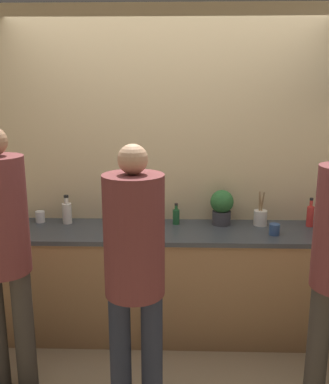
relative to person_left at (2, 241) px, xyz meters
The scene contains 13 objects.
ground_plane 1.49m from the person_left, 21.18° to the left, with size 14.00×14.00×0.00m, color #9E8460.
wall_back 1.45m from the person_left, 45.85° to the left, with size 5.20×0.06×2.60m.
counter 1.37m from the person_left, 36.28° to the left, with size 2.55×0.62×0.88m.
person_left is the anchor object (origin of this frame).
person_center 0.87m from the person_left, 13.22° to the right, with size 0.35×0.35×1.67m.
fruit_bowl 1.19m from the person_left, 46.84° to the left, with size 0.29×0.29×0.12m.
utensil_crock 1.96m from the person_left, 25.93° to the left, with size 0.11×0.11×0.28m.
bottle_clear 0.88m from the person_left, 77.77° to the left, with size 0.08×0.08×0.24m.
bottle_green 1.38m from the person_left, 38.58° to the left, with size 0.06×0.06×0.17m.
bottle_red 2.31m from the person_left, 21.23° to the left, with size 0.06×0.06×0.23m.
cup_white 0.89m from the person_left, 92.93° to the left, with size 0.08×0.08×0.09m.
cup_blue 1.93m from the person_left, 18.74° to the left, with size 0.08×0.08×0.09m.
potted_plant 1.69m from the person_left, 30.83° to the left, with size 0.19×0.19×0.29m.
Camera 1 is at (0.09, -2.86, 1.96)m, focal length 40.00 mm.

